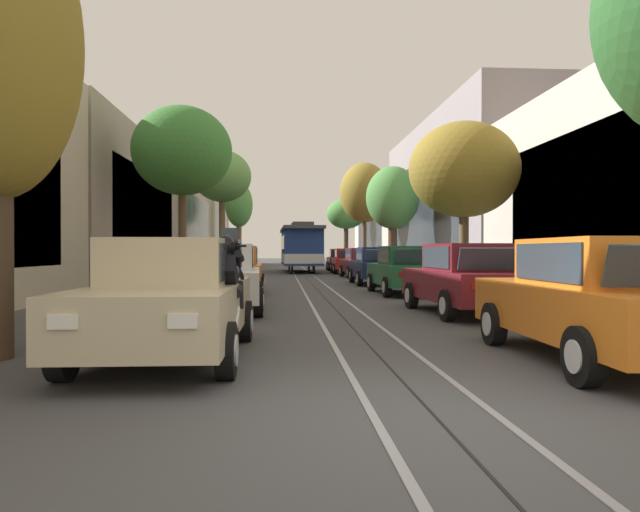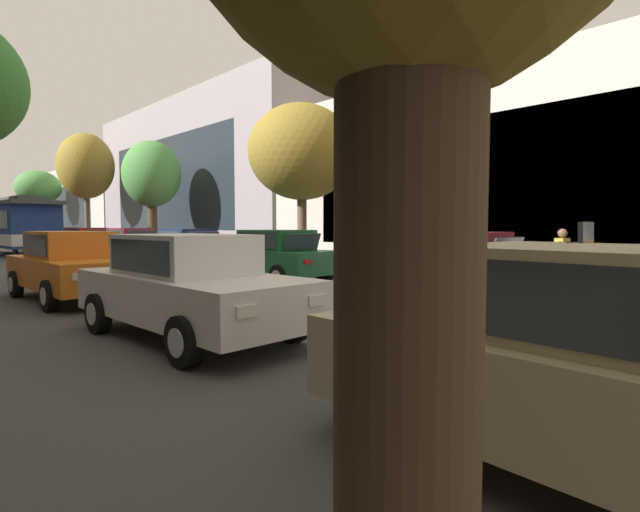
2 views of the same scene
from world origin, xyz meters
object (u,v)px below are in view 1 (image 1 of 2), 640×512
at_px(street_tree_kerb_right_mid, 393,199).
at_px(cable_car_trolley, 301,248).
at_px(parked_car_maroon_second_right, 466,279).
at_px(street_tree_kerb_left_second, 182,151).
at_px(parked_car_orange_near_right, 600,300).
at_px(street_tree_kerb_right_far, 346,214).
at_px(parked_car_beige_near_left, 171,297).
at_px(street_tree_kerb_right_second, 464,170).
at_px(parked_car_green_mid_right, 405,270).
at_px(parked_car_maroon_fifth_right, 362,263).
at_px(parked_car_red_sixth_right, 348,261).
at_px(parked_car_orange_mid_left, 234,270).
at_px(street_tree_kerb_right_fourth, 364,193).
at_px(parked_car_maroon_far_right, 340,260).
at_px(parked_car_white_second_left, 221,277).
at_px(street_tree_kerb_left_fourth, 239,206).
at_px(parked_car_navy_fourth_right, 376,266).
at_px(street_tree_kerb_left_mid, 222,177).
at_px(pedestrian_on_left_pavement, 636,275).
at_px(motorcycle_with_rider, 226,288).

bearing_deg(street_tree_kerb_right_mid, cable_car_trolley, 128.30).
xyz_separation_m(parked_car_maroon_second_right, street_tree_kerb_left_second, (-7.76, 8.59, 4.27)).
bearing_deg(parked_car_orange_near_right, street_tree_kerb_right_far, 87.26).
relative_size(parked_car_beige_near_left, street_tree_kerb_right_second, 0.72).
height_order(parked_car_green_mid_right, street_tree_kerb_right_far, street_tree_kerb_right_far).
height_order(parked_car_maroon_fifth_right, parked_car_red_sixth_right, same).
bearing_deg(parked_car_orange_mid_left, street_tree_kerb_right_fourth, 71.86).
distance_m(parked_car_beige_near_left, parked_car_orange_near_right, 5.55).
xyz_separation_m(parked_car_beige_near_left, street_tree_kerb_right_fourth, (7.71, 34.97, 5.00)).
height_order(street_tree_kerb_right_second, street_tree_kerb_right_far, street_tree_kerb_right_far).
distance_m(parked_car_orange_mid_left, parked_car_maroon_far_right, 23.45).
xyz_separation_m(parked_car_beige_near_left, parked_car_white_second_left, (0.04, 5.88, 0.00)).
distance_m(street_tree_kerb_left_fourth, street_tree_kerb_right_second, 33.60).
bearing_deg(parked_car_maroon_far_right, parked_car_orange_near_right, -90.46).
distance_m(parked_car_navy_fourth_right, cable_car_trolley, 14.85).
bearing_deg(street_tree_kerb_right_far, street_tree_kerb_left_mid, -118.56).
distance_m(parked_car_maroon_fifth_right, pedestrian_on_left_pavement, 19.17).
height_order(parked_car_orange_near_right, street_tree_kerb_right_second, street_tree_kerb_right_second).
bearing_deg(parked_car_maroon_fifth_right, cable_car_trolley, 109.63).
relative_size(parked_car_navy_fourth_right, street_tree_kerb_right_second, 0.72).
bearing_deg(parked_car_beige_near_left, parked_car_orange_mid_left, 90.44).
height_order(parked_car_green_mid_right, street_tree_kerb_left_second, street_tree_kerb_left_second).
distance_m(street_tree_kerb_left_mid, street_tree_kerb_right_far, 21.48).
height_order(parked_car_maroon_fifth_right, parked_car_maroon_far_right, same).
bearing_deg(pedestrian_on_left_pavement, parked_car_green_mid_right, 114.74).
distance_m(parked_car_beige_near_left, street_tree_kerb_left_second, 14.29).
distance_m(parked_car_orange_near_right, street_tree_kerb_left_fourth, 46.01).
height_order(parked_car_maroon_second_right, motorcycle_with_rider, motorcycle_with_rider).
bearing_deg(street_tree_kerb_right_far, parked_car_white_second_left, -100.38).
distance_m(street_tree_kerb_left_fourth, cable_car_trolley, 14.85).
relative_size(street_tree_kerb_left_second, cable_car_trolley, 0.73).
bearing_deg(parked_car_green_mid_right, street_tree_kerb_right_mid, 80.58).
xyz_separation_m(parked_car_maroon_far_right, street_tree_kerb_right_fourth, (1.93, 1.10, 5.00)).
bearing_deg(parked_car_navy_fourth_right, parked_car_maroon_far_right, 89.08).
relative_size(parked_car_maroon_far_right, street_tree_kerb_right_second, 0.72).
distance_m(parked_car_white_second_left, street_tree_kerb_right_fourth, 30.50).
relative_size(parked_car_maroon_fifth_right, motorcycle_with_rider, 2.35).
height_order(parked_car_green_mid_right, parked_car_red_sixth_right, same).
height_order(parked_car_maroon_second_right, parked_car_red_sixth_right, same).
height_order(parked_car_maroon_far_right, street_tree_kerb_left_fourth, street_tree_kerb_left_fourth).
distance_m(parked_car_white_second_left, parked_car_navy_fourth_right, 11.87).
relative_size(parked_car_white_second_left, parked_car_maroon_far_right, 1.00).
height_order(street_tree_kerb_left_second, street_tree_kerb_right_far, street_tree_kerb_left_second).
relative_size(parked_car_beige_near_left, street_tree_kerb_right_mid, 0.70).
xyz_separation_m(parked_car_red_sixth_right, street_tree_kerb_left_fourth, (-8.03, 16.13, 4.68)).
height_order(parked_car_maroon_second_right, parked_car_green_mid_right, same).
bearing_deg(parked_car_navy_fourth_right, street_tree_kerb_left_second, -158.89).
bearing_deg(motorcycle_with_rider, parked_car_orange_mid_left, 94.17).
distance_m(parked_car_maroon_fifth_right, street_tree_kerb_right_fourth, 13.46).
height_order(street_tree_kerb_left_fourth, street_tree_kerb_right_far, street_tree_kerb_left_fourth).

